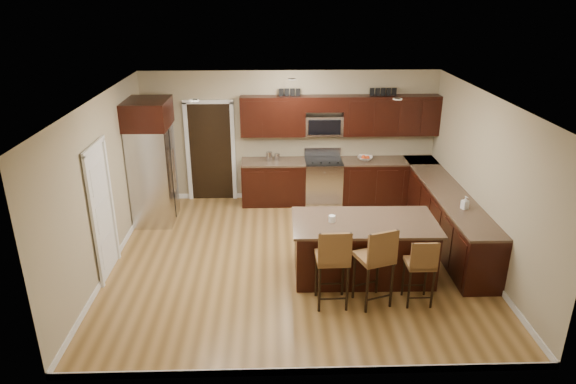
{
  "coord_description": "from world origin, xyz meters",
  "views": [
    {
      "loc": [
        -0.36,
        -7.51,
        4.22
      ],
      "look_at": [
        -0.11,
        0.4,
        1.05
      ],
      "focal_mm": 32.0,
      "sensor_mm": 36.0,
      "label": 1
    }
  ],
  "objects_px": {
    "island": "(363,250)",
    "stool_mid": "(377,258)",
    "refrigerator": "(152,161)",
    "range": "(323,181)",
    "stool_right": "(421,264)",
    "stool_left": "(333,259)"
  },
  "relations": [
    {
      "from": "range",
      "to": "stool_mid",
      "type": "distance_m",
      "value": 3.83
    },
    {
      "from": "island",
      "to": "stool_right",
      "type": "height_order",
      "value": "stool_right"
    },
    {
      "from": "stool_right",
      "to": "refrigerator",
      "type": "bearing_deg",
      "value": 144.74
    },
    {
      "from": "refrigerator",
      "to": "stool_left",
      "type": "bearing_deg",
      "value": -44.53
    },
    {
      "from": "stool_left",
      "to": "stool_right",
      "type": "distance_m",
      "value": 1.24
    },
    {
      "from": "stool_right",
      "to": "range",
      "type": "bearing_deg",
      "value": 104.5
    },
    {
      "from": "island",
      "to": "refrigerator",
      "type": "distance_m",
      "value": 4.31
    },
    {
      "from": "island",
      "to": "stool_right",
      "type": "bearing_deg",
      "value": -51.02
    },
    {
      "from": "range",
      "to": "refrigerator",
      "type": "height_order",
      "value": "refrigerator"
    },
    {
      "from": "island",
      "to": "stool_mid",
      "type": "relative_size",
      "value": 1.82
    },
    {
      "from": "stool_mid",
      "to": "stool_right",
      "type": "xyz_separation_m",
      "value": [
        0.63,
        0.01,
        -0.11
      ]
    },
    {
      "from": "island",
      "to": "stool_mid",
      "type": "xyz_separation_m",
      "value": [
        0.03,
        -0.85,
        0.33
      ]
    },
    {
      "from": "stool_mid",
      "to": "refrigerator",
      "type": "distance_m",
      "value": 4.77
    },
    {
      "from": "island",
      "to": "stool_left",
      "type": "distance_m",
      "value": 1.08
    },
    {
      "from": "island",
      "to": "range",
      "type": "bearing_deg",
      "value": 97.51
    },
    {
      "from": "stool_mid",
      "to": "stool_right",
      "type": "height_order",
      "value": "stool_mid"
    },
    {
      "from": "range",
      "to": "island",
      "type": "height_order",
      "value": "range"
    },
    {
      "from": "island",
      "to": "stool_left",
      "type": "bearing_deg",
      "value": -123.01
    },
    {
      "from": "stool_left",
      "to": "stool_mid",
      "type": "xyz_separation_m",
      "value": [
        0.61,
        0.0,
        0.0
      ]
    },
    {
      "from": "stool_left",
      "to": "stool_mid",
      "type": "distance_m",
      "value": 0.61
    },
    {
      "from": "island",
      "to": "stool_mid",
      "type": "bearing_deg",
      "value": -86.89
    },
    {
      "from": "refrigerator",
      "to": "island",
      "type": "bearing_deg",
      "value": -30.76
    }
  ]
}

